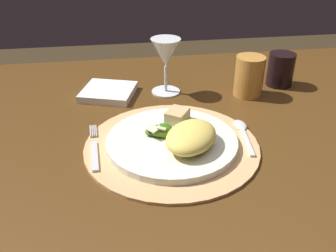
# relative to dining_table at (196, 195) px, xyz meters

# --- Properties ---
(dining_table) EXTENTS (1.50, 1.02, 0.73)m
(dining_table) POSITION_rel_dining_table_xyz_m (0.00, 0.00, 0.00)
(dining_table) COLOR #4E3013
(dining_table) RESTS_ON ground
(placemat) EXTENTS (0.35, 0.35, 0.01)m
(placemat) POSITION_rel_dining_table_xyz_m (-0.06, -0.03, 0.16)
(placemat) COLOR tan
(placemat) RESTS_ON dining_table
(dinner_plate) EXTENTS (0.26, 0.26, 0.01)m
(dinner_plate) POSITION_rel_dining_table_xyz_m (-0.06, -0.03, 0.17)
(dinner_plate) COLOR silver
(dinner_plate) RESTS_ON placemat
(pasta_serving) EXTENTS (0.15, 0.15, 0.04)m
(pasta_serving) POSITION_rel_dining_table_xyz_m (-0.03, -0.06, 0.20)
(pasta_serving) COLOR #E7CB5A
(pasta_serving) RESTS_ON dinner_plate
(salad_greens) EXTENTS (0.07, 0.06, 0.02)m
(salad_greens) POSITION_rel_dining_table_xyz_m (-0.08, -0.01, 0.19)
(salad_greens) COLOR #326711
(salad_greens) RESTS_ON dinner_plate
(bread_piece) EXTENTS (0.06, 0.06, 0.03)m
(bread_piece) POSITION_rel_dining_table_xyz_m (-0.04, 0.04, 0.19)
(bread_piece) COLOR tan
(bread_piece) RESTS_ON dinner_plate
(fork) EXTENTS (0.02, 0.17, 0.00)m
(fork) POSITION_rel_dining_table_xyz_m (-0.22, -0.02, 0.17)
(fork) COLOR silver
(fork) RESTS_ON placemat
(spoon) EXTENTS (0.03, 0.14, 0.01)m
(spoon) POSITION_rel_dining_table_xyz_m (0.09, 0.00, 0.17)
(spoon) COLOR silver
(spoon) RESTS_ON placemat
(napkin) EXTENTS (0.16, 0.15, 0.02)m
(napkin) POSITION_rel_dining_table_xyz_m (-0.19, 0.24, 0.17)
(napkin) COLOR white
(napkin) RESTS_ON dining_table
(wine_glass) EXTENTS (0.08, 0.08, 0.14)m
(wine_glass) POSITION_rel_dining_table_xyz_m (-0.04, 0.23, 0.26)
(wine_glass) COLOR silver
(wine_glass) RESTS_ON dining_table
(amber_tumbler) EXTENTS (0.07, 0.07, 0.10)m
(amber_tumbler) POSITION_rel_dining_table_xyz_m (0.17, 0.19, 0.21)
(amber_tumbler) COLOR #C9883B
(amber_tumbler) RESTS_ON dining_table
(dark_tumbler) EXTENTS (0.07, 0.07, 0.09)m
(dark_tumbler) POSITION_rel_dining_table_xyz_m (0.28, 0.24, 0.20)
(dark_tumbler) COLOR black
(dark_tumbler) RESTS_ON dining_table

